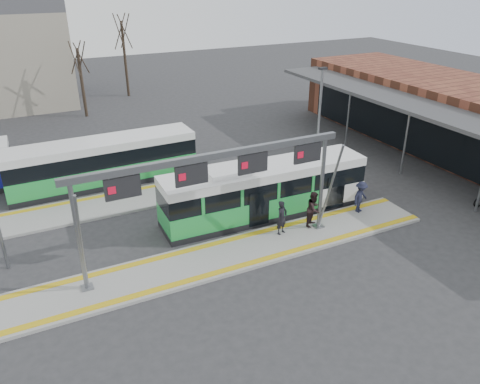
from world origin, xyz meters
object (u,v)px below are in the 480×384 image
at_px(gantry, 216,175).
at_px(passenger_b, 314,209).
at_px(passenger_c, 361,197).
at_px(hero_bus, 264,191).
at_px(passenger_a, 282,218).

bearing_deg(gantry, passenger_b, 3.39).
distance_m(passenger_b, passenger_c, 3.22).
distance_m(gantry, passenger_c, 9.48).
distance_m(hero_bus, passenger_b, 2.98).
distance_m(hero_bus, passenger_c, 5.40).
xyz_separation_m(hero_bus, passenger_a, (-0.33, -2.47, -0.41)).
xyz_separation_m(passenger_b, passenger_c, (3.22, 0.11, -0.05)).
bearing_deg(passenger_a, passenger_b, -20.70).
relative_size(hero_bus, passenger_c, 6.42).
xyz_separation_m(gantry, passenger_c, (8.90, 0.45, -3.23)).
distance_m(gantry, hero_bus, 5.69).
xyz_separation_m(hero_bus, passenger_b, (1.62, -2.47, -0.35)).
height_order(gantry, passenger_b, gantry).
relative_size(hero_bus, passenger_b, 6.06).
height_order(gantry, passenger_c, gantry).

